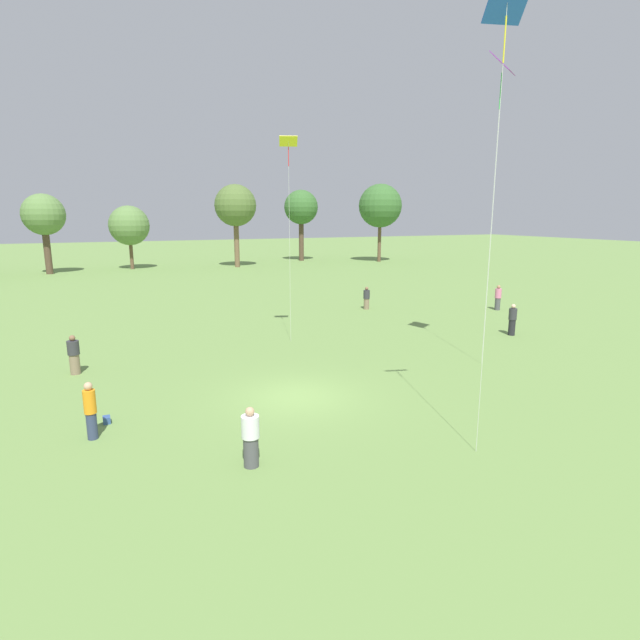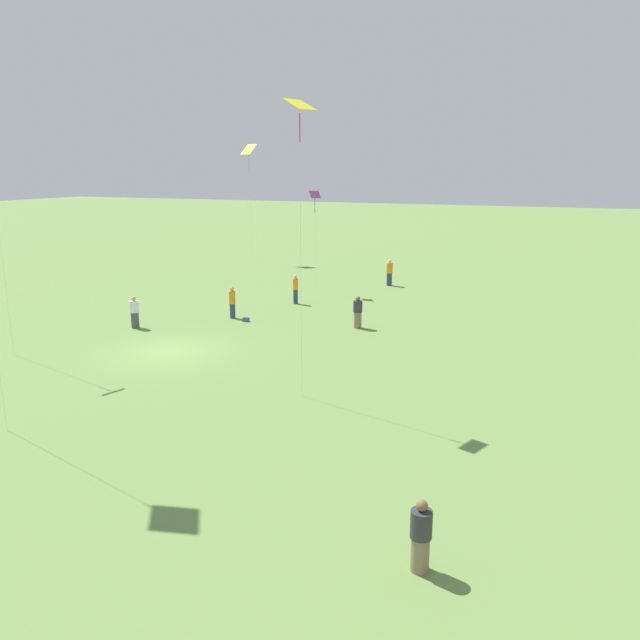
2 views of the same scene
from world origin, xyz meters
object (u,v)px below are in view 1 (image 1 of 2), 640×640
Objects in this scene: person_6 at (367,298)px; picnic_bag_0 at (107,420)px; person_0 at (251,438)px; person_7 at (498,298)px; kite_1 at (506,22)px; kite_2 at (502,74)px; person_3 at (90,411)px; kite_0 at (288,149)px; person_1 at (512,320)px; person_4 at (74,355)px.

person_6 is 4.97× the size of picnic_bag_0.
person_0 is 5.16× the size of picnic_bag_0.
person_7 is 0.15× the size of kite_1.
person_7 is at bearing 56.02° from kite_2.
kite_0 is (9.50, 8.57, 8.74)m from person_3.
person_1 reaches higher than person_0.
person_1 is at bearing -59.95° from person_4.
kite_1 is 15.70m from picnic_bag_0.
person_6 is 0.91× the size of person_7.
kite_1 is (-16.00, -16.25, 10.09)m from person_7.
person_7 reaches higher than picnic_bag_0.
picnic_bag_0 is (-9.42, 6.33, -10.84)m from kite_1.
person_7 is 18.68m from kite_0.
kite_2 reaches higher than kite_1.
person_1 is (17.30, 8.40, 0.06)m from person_0.
person_7 is 0.14× the size of kite_2.
person_1 is 1.05× the size of person_4.
person_0 is 0.94× the size of person_3.
kite_0 reaches higher than person_7.
kite_1 is at bearing 163.77° from person_0.
person_3 is (-3.83, 3.51, 0.09)m from person_0.
person_4 is at bearing 172.71° from kite_2.
person_0 is 19.23m from person_1.
person_7 reaches higher than person_4.
person_4 reaches higher than picnic_bag_0.
kite_0 is 31.91× the size of picnic_bag_0.
person_3 is at bearing -110.59° from picnic_bag_0.
person_7 reaches higher than person_0.
kite_1 reaches higher than person_3.
person_1 is at bearing -23.41° from person_6.
kite_0 reaches higher than picnic_bag_0.
person_0 is 1.04× the size of person_6.
person_0 is 5.19m from person_3.
person_0 is at bearing 1.06° from person_1.
kite_2 reaches higher than person_3.
person_6 is 17.78m from kite_2.
kite_0 is at bearing -94.34° from person_6.
person_3 is 1.10× the size of person_6.
kite_1 is at bearing -63.68° from person_6.
person_6 reaches higher than picnic_bag_0.
person_0 is at bearing -53.12° from picnic_bag_0.
picnic_bag_0 is at bearing -172.52° from person_3.
person_3 is 15.02m from kite_1.
person_4 is 20.75m from kite_2.
kite_0 is at bearing -114.96° from person_0.
picnic_bag_0 is at bearing -101.95° from person_7.
person_7 is 27.29m from picnic_bag_0.
person_6 is 0.16× the size of kite_0.
person_3 is 15.49m from kite_0.
person_0 reaches higher than person_6.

